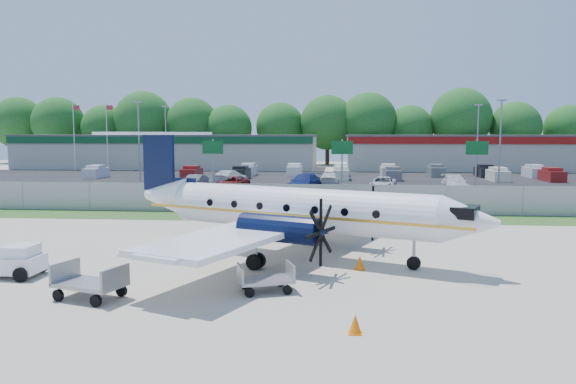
# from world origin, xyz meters

# --- Properties ---
(ground) EXTENTS (170.00, 170.00, 0.00)m
(ground) POSITION_xyz_m (0.00, 0.00, 0.00)
(ground) COLOR #B9AE9C
(ground) RESTS_ON ground
(grass_verge) EXTENTS (170.00, 4.00, 0.02)m
(grass_verge) POSITION_xyz_m (0.00, 12.00, 0.01)
(grass_verge) COLOR #2D561E
(grass_verge) RESTS_ON ground
(access_road) EXTENTS (170.00, 8.00, 0.02)m
(access_road) POSITION_xyz_m (0.00, 19.00, 0.01)
(access_road) COLOR black
(access_road) RESTS_ON ground
(parking_lot) EXTENTS (170.00, 32.00, 0.02)m
(parking_lot) POSITION_xyz_m (0.00, 40.00, 0.01)
(parking_lot) COLOR black
(parking_lot) RESTS_ON ground
(perimeter_fence) EXTENTS (120.00, 0.06, 1.99)m
(perimeter_fence) POSITION_xyz_m (0.00, 14.00, 1.00)
(perimeter_fence) COLOR gray
(perimeter_fence) RESTS_ON ground
(building_west) EXTENTS (46.40, 12.40, 5.24)m
(building_west) POSITION_xyz_m (-24.00, 61.98, 2.63)
(building_west) COLOR #B9B5A7
(building_west) RESTS_ON ground
(building_east) EXTENTS (44.40, 12.40, 5.24)m
(building_east) POSITION_xyz_m (26.00, 61.98, 2.63)
(building_east) COLOR #B9B5A7
(building_east) RESTS_ON ground
(sign_left) EXTENTS (1.80, 0.26, 5.00)m
(sign_left) POSITION_xyz_m (-8.00, 22.91, 3.61)
(sign_left) COLOR gray
(sign_left) RESTS_ON ground
(sign_mid) EXTENTS (1.80, 0.26, 5.00)m
(sign_mid) POSITION_xyz_m (3.00, 22.91, 3.61)
(sign_mid) COLOR gray
(sign_mid) RESTS_ON ground
(sign_right) EXTENTS (1.80, 0.26, 5.00)m
(sign_right) POSITION_xyz_m (14.00, 22.91, 3.61)
(sign_right) COLOR gray
(sign_right) RESTS_ON ground
(flagpole_west) EXTENTS (1.06, 0.12, 10.00)m
(flagpole_west) POSITION_xyz_m (-35.92, 55.00, 5.64)
(flagpole_west) COLOR white
(flagpole_west) RESTS_ON ground
(flagpole_east) EXTENTS (1.06, 0.12, 10.00)m
(flagpole_east) POSITION_xyz_m (-30.92, 55.00, 5.64)
(flagpole_east) COLOR white
(flagpole_east) RESTS_ON ground
(light_pole_nw) EXTENTS (0.90, 0.35, 9.09)m
(light_pole_nw) POSITION_xyz_m (-20.00, 38.00, 5.23)
(light_pole_nw) COLOR gray
(light_pole_nw) RESTS_ON ground
(light_pole_ne) EXTENTS (0.90, 0.35, 9.09)m
(light_pole_ne) POSITION_xyz_m (20.00, 38.00, 5.23)
(light_pole_ne) COLOR gray
(light_pole_ne) RESTS_ON ground
(light_pole_sw) EXTENTS (0.90, 0.35, 9.09)m
(light_pole_sw) POSITION_xyz_m (-20.00, 48.00, 5.23)
(light_pole_sw) COLOR gray
(light_pole_sw) RESTS_ON ground
(light_pole_se) EXTENTS (0.90, 0.35, 9.09)m
(light_pole_se) POSITION_xyz_m (20.00, 48.00, 5.23)
(light_pole_se) COLOR gray
(light_pole_se) RESTS_ON ground
(tree_line) EXTENTS (112.00, 6.00, 14.00)m
(tree_line) POSITION_xyz_m (0.00, 74.00, 0.00)
(tree_line) COLOR #195619
(tree_line) RESTS_ON ground
(aircraft) EXTENTS (17.95, 17.43, 5.56)m
(aircraft) POSITION_xyz_m (0.67, 0.43, 2.15)
(aircraft) COLOR white
(aircraft) RESTS_ON ground
(pushback_tug) EXTENTS (2.31, 1.67, 1.23)m
(pushback_tug) POSITION_xyz_m (-9.68, -4.24, 0.59)
(pushback_tug) COLOR white
(pushback_tug) RESTS_ON ground
(baggage_cart_near) EXTENTS (2.14, 1.68, 0.98)m
(baggage_cart_near) POSITION_xyz_m (0.27, -5.45, 0.46)
(baggage_cart_near) COLOR gray
(baggage_cart_near) RESTS_ON ground
(baggage_cart_far) EXTENTS (2.55, 1.96, 1.18)m
(baggage_cart_far) POSITION_xyz_m (-5.45, -6.80, 0.55)
(baggage_cart_far) COLOR gray
(baggage_cart_far) RESTS_ON ground
(cone_nose) EXTENTS (0.41, 0.41, 0.58)m
(cone_nose) POSITION_xyz_m (3.65, -1.92, 0.27)
(cone_nose) COLOR #FF6B08
(cone_nose) RESTS_ON ground
(cone_port_wing) EXTENTS (0.38, 0.38, 0.54)m
(cone_port_wing) POSITION_xyz_m (3.26, -9.26, 0.26)
(cone_port_wing) COLOR #FF6B08
(cone_port_wing) RESTS_ON ground
(cone_starboard_wing) EXTENTS (0.34, 0.34, 0.48)m
(cone_starboard_wing) POSITION_xyz_m (4.66, 9.05, 0.23)
(cone_starboard_wing) COLOR #FF6B08
(cone_starboard_wing) RESTS_ON ground
(road_car_west) EXTENTS (6.55, 4.11, 1.69)m
(road_car_west) POSITION_xyz_m (-15.83, 17.57, 0.00)
(road_car_west) COLOR silver
(road_car_west) RESTS_ON ground
(road_car_mid) EXTENTS (4.16, 1.59, 1.35)m
(road_car_mid) POSITION_xyz_m (9.04, 20.12, 0.00)
(road_car_mid) COLOR navy
(road_car_mid) RESTS_ON ground
(parked_car_a) EXTENTS (1.85, 4.38, 1.40)m
(parked_car_a) POSITION_xyz_m (-11.40, 29.72, 0.00)
(parked_car_a) COLOR #595B5E
(parked_car_a) RESTS_ON ground
(parked_car_b) EXTENTS (3.17, 5.07, 1.31)m
(parked_car_b) POSITION_xyz_m (-7.59, 29.27, 0.00)
(parked_car_b) COLOR maroon
(parked_car_b) RESTS_ON ground
(parked_car_c) EXTENTS (3.64, 5.91, 1.60)m
(parked_car_c) POSITION_xyz_m (-0.55, 28.85, 0.00)
(parked_car_c) COLOR navy
(parked_car_c) RESTS_ON ground
(parked_car_d) EXTENTS (3.11, 5.24, 1.37)m
(parked_car_d) POSITION_xyz_m (6.95, 29.53, 0.00)
(parked_car_d) COLOR silver
(parked_car_d) RESTS_ON ground
(parked_car_e) EXTENTS (2.31, 5.30, 1.52)m
(parked_car_e) POSITION_xyz_m (13.65, 29.47, 0.00)
(parked_car_e) COLOR silver
(parked_car_e) RESTS_ON ground
(parked_car_f) EXTENTS (3.67, 5.75, 1.55)m
(parked_car_f) POSITION_xyz_m (-8.95, 35.12, 0.00)
(parked_car_f) COLOR silver
(parked_car_f) RESTS_ON ground
(parked_car_g) EXTENTS (2.17, 4.93, 1.41)m
(parked_car_g) POSITION_xyz_m (1.77, 34.22, 0.00)
(parked_car_g) COLOR silver
(parked_car_g) RESTS_ON ground
(far_parking_rows) EXTENTS (56.00, 10.00, 1.60)m
(far_parking_rows) POSITION_xyz_m (0.00, 45.00, 0.00)
(far_parking_rows) COLOR gray
(far_parking_rows) RESTS_ON ground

